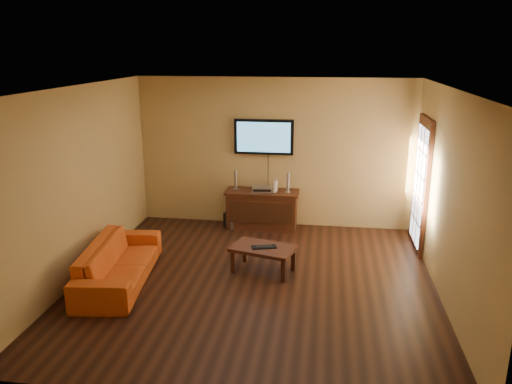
% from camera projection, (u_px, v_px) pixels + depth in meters
% --- Properties ---
extents(ground_plane, '(5.00, 5.00, 0.00)m').
position_uv_depth(ground_plane, '(255.00, 283.00, 7.04)').
color(ground_plane, black).
rests_on(ground_plane, ground).
extents(room_walls, '(5.00, 5.00, 5.00)m').
position_uv_depth(room_walls, '(261.00, 156.00, 7.17)').
color(room_walls, tan).
rests_on(room_walls, ground).
extents(french_door, '(0.07, 1.02, 2.22)m').
position_uv_depth(french_door, '(421.00, 186.00, 8.03)').
color(french_door, '#37170C').
rests_on(french_door, ground).
extents(media_console, '(1.32, 0.51, 0.70)m').
position_uv_depth(media_console, '(262.00, 209.00, 9.10)').
color(media_console, '#37170C').
rests_on(media_console, ground).
extents(television, '(1.07, 0.08, 0.63)m').
position_uv_depth(television, '(264.00, 137.00, 8.94)').
color(television, black).
rests_on(television, ground).
extents(coffee_table, '(1.02, 0.76, 0.39)m').
position_uv_depth(coffee_table, '(263.00, 250.00, 7.31)').
color(coffee_table, '#37170C').
rests_on(coffee_table, ground).
extents(sofa, '(0.81, 2.04, 0.78)m').
position_uv_depth(sofa, '(119.00, 256.00, 6.98)').
color(sofa, '#CA4E16').
rests_on(sofa, ground).
extents(speaker_left, '(0.10, 0.10, 0.36)m').
position_uv_depth(speaker_left, '(236.00, 181.00, 9.07)').
color(speaker_left, silver).
rests_on(speaker_left, media_console).
extents(speaker_right, '(0.10, 0.10, 0.36)m').
position_uv_depth(speaker_right, '(288.00, 183.00, 8.87)').
color(speaker_right, silver).
rests_on(speaker_right, media_console).
extents(av_receiver, '(0.39, 0.30, 0.08)m').
position_uv_depth(av_receiver, '(262.00, 189.00, 8.99)').
color(av_receiver, silver).
rests_on(av_receiver, media_console).
extents(game_console, '(0.07, 0.16, 0.21)m').
position_uv_depth(game_console, '(276.00, 186.00, 8.93)').
color(game_console, white).
rests_on(game_console, media_console).
extents(subwoofer, '(0.31, 0.31, 0.25)m').
position_uv_depth(subwoofer, '(232.00, 218.00, 9.30)').
color(subwoofer, black).
rests_on(subwoofer, ground).
extents(bottle, '(0.06, 0.06, 0.18)m').
position_uv_depth(bottle, '(232.00, 227.00, 8.98)').
color(bottle, white).
rests_on(bottle, ground).
extents(keyboard, '(0.39, 0.23, 0.02)m').
position_uv_depth(keyboard, '(264.00, 247.00, 7.27)').
color(keyboard, black).
rests_on(keyboard, coffee_table).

